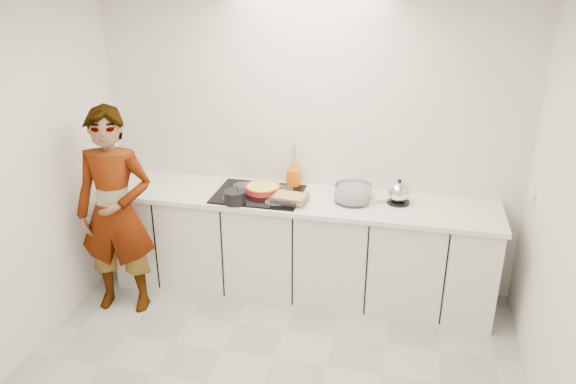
% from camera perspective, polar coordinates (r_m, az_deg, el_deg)
% --- Properties ---
extents(wall_back, '(3.60, 0.00, 2.60)m').
position_cam_1_polar(wall_back, '(4.80, 2.05, 5.19)').
color(wall_back, silver).
rests_on(wall_back, ground).
extents(base_cabinets, '(3.20, 0.58, 0.87)m').
position_cam_1_polar(base_cabinets, '(4.85, 1.18, -5.73)').
color(base_cabinets, silver).
rests_on(base_cabinets, floor).
extents(countertop, '(3.24, 0.64, 0.04)m').
position_cam_1_polar(countertop, '(4.65, 1.23, -0.80)').
color(countertop, white).
rests_on(countertop, base_cabinets).
extents(hob, '(0.72, 0.54, 0.01)m').
position_cam_1_polar(hob, '(4.70, -3.00, -0.21)').
color(hob, black).
rests_on(hob, countertop).
extents(tart_dish, '(0.32, 0.32, 0.05)m').
position_cam_1_polar(tart_dish, '(4.73, -2.56, 0.40)').
color(tart_dish, red).
rests_on(tart_dish, hob).
extents(saucepan, '(0.21, 0.21, 0.17)m').
position_cam_1_polar(saucepan, '(4.52, -5.42, -0.48)').
color(saucepan, black).
rests_on(saucepan, hob).
extents(baking_dish, '(0.30, 0.23, 0.05)m').
position_cam_1_polar(baking_dish, '(4.53, 0.19, -0.60)').
color(baking_dish, silver).
rests_on(baking_dish, hob).
extents(mixing_bowl, '(0.33, 0.33, 0.14)m').
position_cam_1_polar(mixing_bowl, '(4.57, 6.62, -0.20)').
color(mixing_bowl, silver).
rests_on(mixing_bowl, countertop).
extents(tea_towel, '(0.29, 0.27, 0.04)m').
position_cam_1_polar(tea_towel, '(4.62, 8.46, -0.66)').
color(tea_towel, white).
rests_on(tea_towel, countertop).
extents(kettle, '(0.20, 0.20, 0.21)m').
position_cam_1_polar(kettle, '(4.59, 11.18, -0.11)').
color(kettle, black).
rests_on(kettle, countertop).
extents(utensil_crock, '(0.16, 0.16, 0.16)m').
position_cam_1_polar(utensil_crock, '(4.85, 0.57, 1.49)').
color(utensil_crock, orange).
rests_on(utensil_crock, countertop).
extents(cook, '(0.68, 0.50, 1.73)m').
position_cam_1_polar(cook, '(4.69, -17.11, -2.01)').
color(cook, silver).
rests_on(cook, floor).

